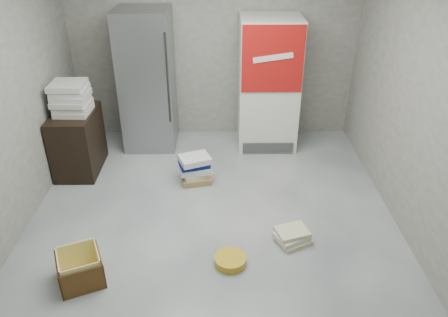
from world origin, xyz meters
name	(u,v)px	position (x,y,z in m)	size (l,w,h in m)	color
ground	(212,236)	(0.00, 0.00, 0.00)	(5.00, 5.00, 0.00)	#B2B2AD
room_shell	(209,70)	(0.00, 0.00, 1.80)	(4.04, 5.04, 2.82)	#9C958C
steel_fridge	(147,81)	(-0.90, 2.13, 0.95)	(0.70, 0.72, 1.90)	#919398
coke_cooler	(268,84)	(0.75, 2.12, 0.90)	(0.80, 0.73, 1.80)	silver
wood_shelf	(78,142)	(-1.73, 1.40, 0.40)	(0.50, 0.80, 0.80)	black
supply_box_stack	(71,98)	(-1.72, 1.40, 0.99)	(0.43, 0.43, 0.39)	silver
phonebook_stack_main	(195,169)	(-0.22, 1.08, 0.18)	(0.46, 0.43, 0.36)	olive
phonebook_stack_side	(292,236)	(0.82, -0.09, 0.07)	(0.41, 0.37, 0.14)	beige
cardboard_box	(81,270)	(-1.19, -0.61, 0.13)	(0.50, 0.50, 0.31)	yellow
bucket_lid	(230,260)	(0.18, -0.41, 0.04)	(0.31, 0.31, 0.08)	gold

